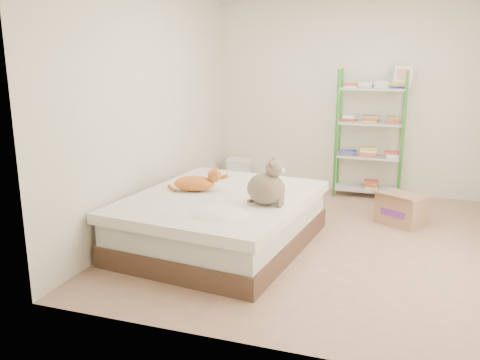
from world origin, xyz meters
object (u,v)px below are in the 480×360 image
at_px(shelf_unit, 371,130).
at_px(cardboard_box, 402,209).
at_px(grey_cat, 266,182).
at_px(orange_cat, 194,182).
at_px(bed, 221,220).
at_px(white_bin, 239,172).

height_order(shelf_unit, cardboard_box, shelf_unit).
xyz_separation_m(grey_cat, shelf_unit, (0.73, 2.48, 0.16)).
bearing_deg(orange_cat, shelf_unit, 40.27).
distance_m(bed, grey_cat, 0.72).
bearing_deg(orange_cat, bed, -27.67).
bearing_deg(bed, white_bin, 111.00).
relative_size(bed, cardboard_box, 3.45).
xyz_separation_m(bed, cardboard_box, (1.73, 1.28, -0.09)).
height_order(shelf_unit, white_bin, shelf_unit).
bearing_deg(grey_cat, orange_cat, 74.20).
xyz_separation_m(cardboard_box, white_bin, (-2.32, 1.02, 0.03)).
xyz_separation_m(orange_cat, white_bin, (-0.27, 2.22, -0.42)).
xyz_separation_m(grey_cat, white_bin, (-1.11, 2.45, -0.54)).
relative_size(orange_cat, white_bin, 1.26).
height_order(orange_cat, grey_cat, grey_cat).
relative_size(bed, orange_cat, 4.48).
relative_size(grey_cat, cardboard_box, 0.69).
distance_m(shelf_unit, cardboard_box, 1.37).
relative_size(grey_cat, shelf_unit, 0.25).
distance_m(shelf_unit, white_bin, 1.97).
relative_size(cardboard_box, white_bin, 1.63).
relative_size(shelf_unit, white_bin, 4.41).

